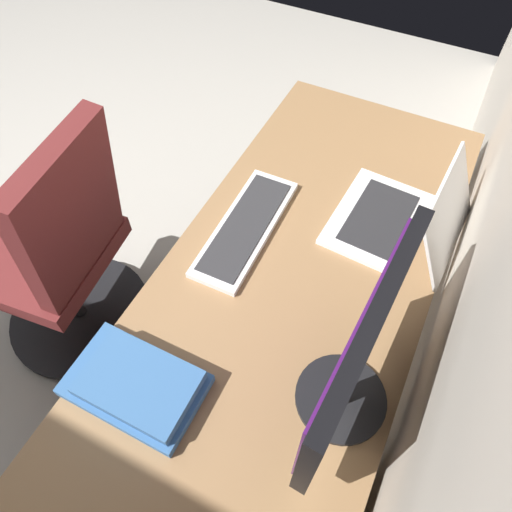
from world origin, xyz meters
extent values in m
plane|color=#B2ADA3|center=(0.00, 0.00, 0.00)|extent=(4.93, 4.93, 0.00)
cube|color=#936D47|center=(0.31, 1.63, 0.71)|extent=(1.84, 0.67, 0.03)
cylinder|color=silver|center=(-0.55, 1.35, 0.35)|extent=(0.05, 0.05, 0.70)
cylinder|color=silver|center=(-0.55, 1.90, 0.35)|extent=(0.05, 0.05, 0.70)
cube|color=#936D47|center=(0.62, 1.66, 0.35)|extent=(0.40, 0.50, 0.69)
cube|color=silver|center=(0.62, 1.40, 0.35)|extent=(0.37, 0.01, 0.61)
cylinder|color=black|center=(0.43, 1.85, 0.74)|extent=(0.20, 0.20, 0.01)
cylinder|color=black|center=(0.43, 1.85, 0.79)|extent=(0.04, 0.04, 0.10)
cube|color=black|center=(0.43, 1.85, 0.99)|extent=(0.46, 0.06, 0.29)
cube|color=#4C1960|center=(0.44, 1.83, 0.99)|extent=(0.43, 0.03, 0.26)
cube|color=white|center=(-0.09, 1.76, 0.74)|extent=(0.34, 0.26, 0.01)
cube|color=#262628|center=(-0.09, 1.76, 0.75)|extent=(0.27, 0.17, 0.00)
cube|color=white|center=(-0.08, 1.93, 0.85)|extent=(0.33, 0.12, 0.21)
cube|color=#B2BCCC|center=(-0.08, 1.93, 0.85)|extent=(0.29, 0.10, 0.17)
cube|color=silver|center=(0.10, 1.44, 0.74)|extent=(0.42, 0.15, 0.02)
cube|color=#2D2D30|center=(0.10, 1.44, 0.75)|extent=(0.38, 0.12, 0.00)
cube|color=#38669E|center=(0.61, 1.43, 0.74)|extent=(0.19, 0.30, 0.03)
cube|color=#38669E|center=(0.61, 1.45, 0.77)|extent=(0.17, 0.25, 0.03)
cube|color=maroon|center=(0.31, 0.77, 0.46)|extent=(0.49, 0.47, 0.07)
cube|color=maroon|center=(0.29, 0.98, 0.74)|extent=(0.41, 0.17, 0.50)
cylinder|color=black|center=(0.31, 0.77, 0.24)|extent=(0.05, 0.05, 0.37)
cylinder|color=black|center=(0.31, 0.77, 0.04)|extent=(0.56, 0.56, 0.03)
camera|label=1|loc=(0.83, 1.83, 1.75)|focal=32.96mm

